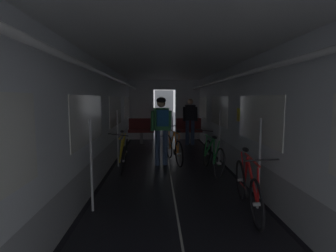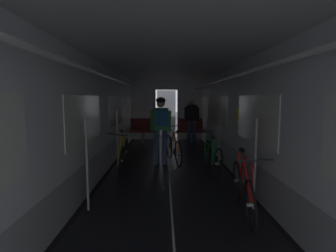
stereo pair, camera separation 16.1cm
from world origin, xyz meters
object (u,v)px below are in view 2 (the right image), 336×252
Objects in this scene: person_cyclist_aisle at (161,123)px; person_standing_near_bench at (192,118)px; bench_seat_far_right at (190,128)px; bicycle_green at (211,156)px; bicycle_red at (243,188)px; bench_seat_far_left at (143,128)px; bicycle_orange_in_aisle at (174,148)px; bicycle_yellow at (123,154)px.

person_cyclist_aisle reaches higher than person_standing_near_bench.
bicycle_green is (0.07, -3.97, -0.19)m from bench_seat_far_right.
bicycle_red is at bearing -88.40° from person_standing_near_bench.
person_standing_near_bench is (1.80, -0.38, 0.41)m from bench_seat_far_left.
person_standing_near_bench is (-0.16, 5.72, 0.59)m from bicycle_red.
bicycle_green reaches higher than bicycle_red.
bicycle_red is (1.96, -6.10, -0.18)m from bench_seat_far_left.
bench_seat_far_left is 0.58× the size of bicycle_green.
bicycle_orange_in_aisle is at bearing -70.87° from bench_seat_far_left.
bench_seat_far_left is at bearing 102.30° from person_cyclist_aisle.
bench_seat_far_right is at bearing 91.52° from bicycle_red.
bicycle_yellow is 1.20m from person_cyclist_aisle.
bicycle_yellow is 1.00× the size of bicycle_red.
bicycle_red is 1.00× the size of person_standing_near_bench.
person_standing_near_bench is at bearing 58.72° from bicycle_yellow.
bench_seat_far_right is 4.17m from bicycle_yellow.
bicycle_red is at bearing -48.64° from bicycle_yellow.
bicycle_red is (2.15, -2.44, 0.00)m from bicycle_yellow.
bicycle_orange_in_aisle is (0.33, 0.27, -0.69)m from person_cyclist_aisle.
bicycle_yellow is at bearing -121.28° from person_standing_near_bench.
bicycle_orange_in_aisle is (-0.92, 3.09, 0.00)m from bicycle_red.
bicycle_orange_in_aisle is 2.81m from person_standing_near_bench.
person_standing_near_bench reaches higher than bench_seat_far_left.
bench_seat_far_right is at bearing 0.00° from bench_seat_far_left.
bench_seat_far_left is at bearing 107.83° from bicycle_red.
bench_seat_far_left is 4.40m from bicycle_green.
bench_seat_far_left is at bearing 87.03° from bicycle_yellow.
bicycle_yellow is at bearing -152.48° from bicycle_orange_in_aisle.
person_standing_near_bench is (0.76, 2.64, 0.59)m from bicycle_orange_in_aisle.
bicycle_green is 1.01× the size of person_standing_near_bench.
bicycle_orange_in_aisle is at bearing 106.55° from bicycle_red.
bicycle_red reaches higher than bicycle_orange_in_aisle.
person_cyclist_aisle reaches higher than bicycle_orange_in_aisle.
person_cyclist_aisle is at bearing 149.10° from bicycle_green.
bicycle_red is at bearing -87.63° from bicycle_green.
bicycle_green is at bearing 92.37° from bicycle_red.
bicycle_green is at bearing -49.21° from bicycle_orange_in_aisle.
bench_seat_far_left and bench_seat_far_right have the same top height.
bicycle_green is at bearing -88.86° from person_standing_near_bench.
person_cyclist_aisle reaches higher than bicycle_red.
person_standing_near_bench reaches higher than bicycle_green.
bicycle_green is (1.87, -3.97, -0.19)m from bench_seat_far_left.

